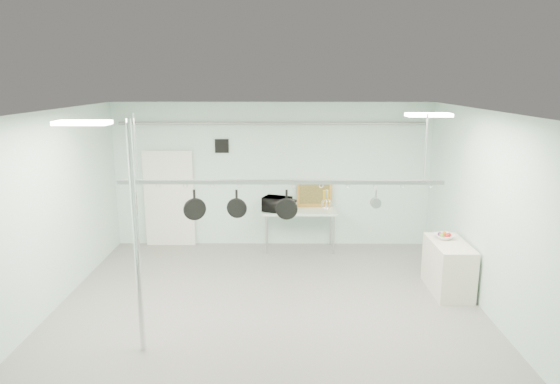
{
  "coord_description": "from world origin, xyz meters",
  "views": [
    {
      "loc": [
        0.24,
        -6.87,
        3.68
      ],
      "look_at": [
        0.19,
        1.0,
        1.89
      ],
      "focal_mm": 32.0,
      "sensor_mm": 36.0,
      "label": 1
    }
  ],
  "objects_px": {
    "prep_table": "(299,213)",
    "coffee_canister": "(293,206)",
    "skillet_mid": "(237,203)",
    "skillet_left": "(195,205)",
    "chrome_pole": "(136,240)",
    "microwave": "(277,204)",
    "fruit_bowl": "(444,236)",
    "pot_rack": "(280,180)",
    "side_cabinet": "(448,267)",
    "skillet_right": "(287,205)"
  },
  "relations": [
    {
      "from": "prep_table",
      "to": "coffee_canister",
      "type": "xyz_separation_m",
      "value": [
        -0.14,
        -0.09,
        0.17
      ]
    },
    {
      "from": "skillet_mid",
      "to": "skillet_left",
      "type": "bearing_deg",
      "value": -172.29
    },
    {
      "from": "chrome_pole",
      "to": "microwave",
      "type": "height_order",
      "value": "chrome_pole"
    },
    {
      "from": "microwave",
      "to": "skillet_left",
      "type": "height_order",
      "value": "skillet_left"
    },
    {
      "from": "prep_table",
      "to": "skillet_left",
      "type": "height_order",
      "value": "skillet_left"
    },
    {
      "from": "fruit_bowl",
      "to": "skillet_left",
      "type": "height_order",
      "value": "skillet_left"
    },
    {
      "from": "pot_rack",
      "to": "prep_table",
      "type": "bearing_deg",
      "value": 83.09
    },
    {
      "from": "chrome_pole",
      "to": "side_cabinet",
      "type": "distance_m",
      "value": 5.37
    },
    {
      "from": "microwave",
      "to": "skillet_right",
      "type": "bearing_deg",
      "value": 114.65
    },
    {
      "from": "fruit_bowl",
      "to": "skillet_left",
      "type": "distance_m",
      "value": 4.49
    },
    {
      "from": "microwave",
      "to": "skillet_mid",
      "type": "xyz_separation_m",
      "value": [
        -0.57,
        -3.17,
        0.82
      ]
    },
    {
      "from": "prep_table",
      "to": "microwave",
      "type": "height_order",
      "value": "microwave"
    },
    {
      "from": "chrome_pole",
      "to": "skillet_right",
      "type": "distance_m",
      "value": 2.2
    },
    {
      "from": "microwave",
      "to": "skillet_left",
      "type": "relative_size",
      "value": 1.22
    },
    {
      "from": "side_cabinet",
      "to": "microwave",
      "type": "height_order",
      "value": "microwave"
    },
    {
      "from": "side_cabinet",
      "to": "prep_table",
      "type": "bearing_deg",
      "value": 139.21
    },
    {
      "from": "fruit_bowl",
      "to": "skillet_right",
      "type": "relative_size",
      "value": 0.73
    },
    {
      "from": "coffee_canister",
      "to": "fruit_bowl",
      "type": "bearing_deg",
      "value": -35.24
    },
    {
      "from": "coffee_canister",
      "to": "fruit_bowl",
      "type": "relative_size",
      "value": 0.59
    },
    {
      "from": "pot_rack",
      "to": "skillet_left",
      "type": "xyz_separation_m",
      "value": [
        -1.28,
        0.0,
        -0.38
      ]
    },
    {
      "from": "chrome_pole",
      "to": "fruit_bowl",
      "type": "distance_m",
      "value": 5.35
    },
    {
      "from": "prep_table",
      "to": "skillet_left",
      "type": "xyz_separation_m",
      "value": [
        -1.68,
        -3.3,
        1.02
      ]
    },
    {
      "from": "pot_rack",
      "to": "skillet_right",
      "type": "bearing_deg",
      "value": 0.0
    },
    {
      "from": "side_cabinet",
      "to": "skillet_right",
      "type": "relative_size",
      "value": 2.59
    },
    {
      "from": "microwave",
      "to": "fruit_bowl",
      "type": "xyz_separation_m",
      "value": [
        3.0,
        -1.84,
        -0.12
      ]
    },
    {
      "from": "chrome_pole",
      "to": "skillet_right",
      "type": "xyz_separation_m",
      "value": [
        1.99,
        0.9,
        0.25
      ]
    },
    {
      "from": "chrome_pole",
      "to": "skillet_left",
      "type": "height_order",
      "value": "chrome_pole"
    },
    {
      "from": "microwave",
      "to": "coffee_canister",
      "type": "distance_m",
      "value": 0.35
    },
    {
      "from": "coffee_canister",
      "to": "skillet_right",
      "type": "relative_size",
      "value": 0.43
    },
    {
      "from": "microwave",
      "to": "skillet_left",
      "type": "distance_m",
      "value": 3.48
    },
    {
      "from": "skillet_mid",
      "to": "pot_rack",
      "type": "bearing_deg",
      "value": 7.71
    },
    {
      "from": "fruit_bowl",
      "to": "microwave",
      "type": "bearing_deg",
      "value": 148.47
    },
    {
      "from": "prep_table",
      "to": "skillet_left",
      "type": "distance_m",
      "value": 3.84
    },
    {
      "from": "side_cabinet",
      "to": "skillet_mid",
      "type": "xyz_separation_m",
      "value": [
        -3.6,
        -1.1,
        1.43
      ]
    },
    {
      "from": "prep_table",
      "to": "side_cabinet",
      "type": "relative_size",
      "value": 1.33
    },
    {
      "from": "prep_table",
      "to": "coffee_canister",
      "type": "distance_m",
      "value": 0.24
    },
    {
      "from": "prep_table",
      "to": "skillet_mid",
      "type": "bearing_deg",
      "value": -107.63
    },
    {
      "from": "pot_rack",
      "to": "coffee_canister",
      "type": "height_order",
      "value": "pot_rack"
    },
    {
      "from": "side_cabinet",
      "to": "skillet_right",
      "type": "height_order",
      "value": "skillet_right"
    },
    {
      "from": "side_cabinet",
      "to": "fruit_bowl",
      "type": "xyz_separation_m",
      "value": [
        -0.03,
        0.23,
        0.49
      ]
    },
    {
      "from": "chrome_pole",
      "to": "prep_table",
      "type": "xyz_separation_m",
      "value": [
        2.3,
        4.2,
        -0.77
      ]
    },
    {
      "from": "chrome_pole",
      "to": "skillet_mid",
      "type": "relative_size",
      "value": 7.8
    },
    {
      "from": "fruit_bowl",
      "to": "skillet_left",
      "type": "bearing_deg",
      "value": -162.4
    },
    {
      "from": "prep_table",
      "to": "pot_rack",
      "type": "distance_m",
      "value": 3.61
    },
    {
      "from": "chrome_pole",
      "to": "pot_rack",
      "type": "xyz_separation_m",
      "value": [
        1.9,
        0.9,
        0.63
      ]
    },
    {
      "from": "microwave",
      "to": "skillet_right",
      "type": "height_order",
      "value": "skillet_right"
    },
    {
      "from": "pot_rack",
      "to": "skillet_mid",
      "type": "bearing_deg",
      "value": 180.0
    },
    {
      "from": "side_cabinet",
      "to": "fruit_bowl",
      "type": "relative_size",
      "value": 3.56
    },
    {
      "from": "prep_table",
      "to": "coffee_canister",
      "type": "bearing_deg",
      "value": -148.07
    },
    {
      "from": "coffee_canister",
      "to": "skillet_mid",
      "type": "xyz_separation_m",
      "value": [
        -0.91,
        -3.21,
        0.88
      ]
    }
  ]
}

